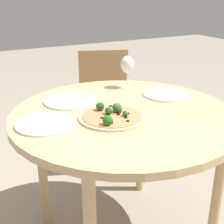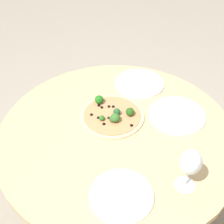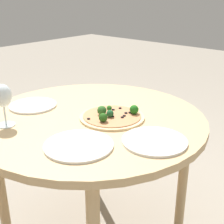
{
  "view_description": "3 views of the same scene",
  "coord_description": "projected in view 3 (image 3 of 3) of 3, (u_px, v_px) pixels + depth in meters",
  "views": [
    {
      "loc": [
        1.18,
        -0.68,
        1.29
      ],
      "look_at": [
        0.05,
        -0.09,
        0.78
      ],
      "focal_mm": 50.0,
      "sensor_mm": 36.0,
      "label": 1
    },
    {
      "loc": [
        -0.24,
        0.94,
        1.74
      ],
      "look_at": [
        0.05,
        -0.09,
        0.78
      ],
      "focal_mm": 50.0,
      "sensor_mm": 36.0,
      "label": 2
    },
    {
      "loc": [
        -0.94,
        -0.96,
        1.31
      ],
      "look_at": [
        0.05,
        -0.09,
        0.78
      ],
      "focal_mm": 50.0,
      "sensor_mm": 36.0,
      "label": 3
    }
  ],
  "objects": [
    {
      "name": "plate_near",
      "position": [
        79.0,
        145.0,
        1.17
      ],
      "size": [
        0.26,
        0.26,
        0.01
      ],
      "color": "silver",
      "rests_on": "dining_table"
    },
    {
      "name": "pizza",
      "position": [
        112.0,
        116.0,
        1.43
      ],
      "size": [
        0.3,
        0.3,
        0.06
      ],
      "color": "#DBBC89",
      "rests_on": "dining_table"
    },
    {
      "name": "dining_table",
      "position": [
        92.0,
        131.0,
        1.48
      ],
      "size": [
        1.06,
        1.06,
        0.75
      ],
      "color": "tan",
      "rests_on": "ground_plane"
    },
    {
      "name": "plate_side",
      "position": [
        155.0,
        141.0,
        1.21
      ],
      "size": [
        0.25,
        0.25,
        0.01
      ],
      "color": "silver",
      "rests_on": "dining_table"
    },
    {
      "name": "wine_glass",
      "position": [
        3.0,
        97.0,
        1.31
      ],
      "size": [
        0.08,
        0.08,
        0.19
      ],
      "color": "silver",
      "rests_on": "dining_table"
    },
    {
      "name": "plate_far",
      "position": [
        33.0,
        105.0,
        1.57
      ],
      "size": [
        0.24,
        0.24,
        0.01
      ],
      "color": "silver",
      "rests_on": "dining_table"
    }
  ]
}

